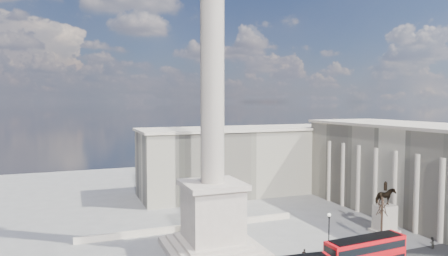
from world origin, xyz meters
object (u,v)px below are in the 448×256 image
victorian_lamp (329,230)px  equestrian_statue (385,214)px  nelsons_column (212,168)px  pedestrian_walking (393,250)px  pedestrian_standing (432,243)px  pedestrian_crossing (304,255)px  red_bus_c (366,254)px

victorian_lamp → equestrian_statue: bearing=18.0°
victorian_lamp → equestrian_statue: (15.46, 5.02, -0.55)m
nelsons_column → victorian_lamp: nelsons_column is taller
pedestrian_walking → pedestrian_standing: 7.85m
nelsons_column → pedestrian_standing: (32.45, -11.50, -11.99)m
equestrian_statue → pedestrian_standing: 9.19m
pedestrian_crossing → pedestrian_walking: bearing=-116.8°
nelsons_column → pedestrian_crossing: 18.38m
red_bus_c → pedestrian_crossing: red_bus_c is taller
victorian_lamp → pedestrian_crossing: size_ratio=3.36×
red_bus_c → pedestrian_standing: bearing=9.2°
equestrian_statue → pedestrian_crossing: equestrian_statue is taller
red_bus_c → equestrian_statue: 19.10m
red_bus_c → pedestrian_crossing: size_ratio=6.36×
pedestrian_walking → pedestrian_crossing: 13.93m
pedestrian_crossing → red_bus_c: bearing=-152.8°
pedestrian_standing → pedestrian_walking: bearing=-9.6°
nelsons_column → red_bus_c: 24.55m
red_bus_c → pedestrian_standing: (15.87, 3.35, -1.61)m
victorian_lamp → pedestrian_standing: victorian_lamp is taller
red_bus_c → pedestrian_walking: size_ratio=7.47×
victorian_lamp → pedestrian_walking: victorian_lamp is taller
red_bus_c → victorian_lamp: 7.30m
nelsons_column → pedestrian_standing: 36.45m
nelsons_column → pedestrian_standing: bearing=-19.5°
pedestrian_standing → equestrian_statue: bearing=-92.0°
pedestrian_standing → nelsons_column: bearing=-29.1°
red_bus_c → pedestrian_crossing: 8.52m
equestrian_statue → pedestrian_walking: 11.33m
nelsons_column → pedestrian_walking: (24.59, -11.50, -12.11)m
victorian_lamp → pedestrian_crossing: (-4.86, -0.95, -2.81)m
nelsons_column → red_bus_c: nelsons_column is taller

